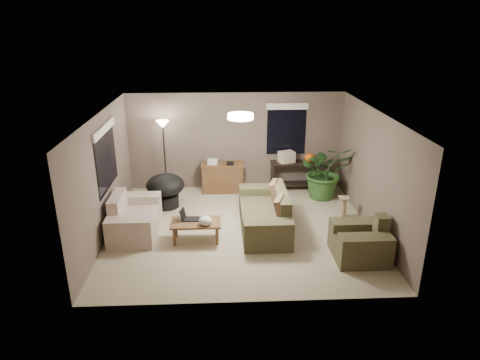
{
  "coord_description": "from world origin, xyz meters",
  "views": [
    {
      "loc": [
        -0.4,
        -8.15,
        4.21
      ],
      "look_at": [
        0.0,
        0.2,
        1.05
      ],
      "focal_mm": 32.0,
      "sensor_mm": 36.0,
      "label": 1
    }
  ],
  "objects_px": {
    "papasan_chair": "(166,188)",
    "cat_scratching_post": "(343,209)",
    "armchair": "(360,243)",
    "loveseat": "(134,219)",
    "coffee_table": "(196,225)",
    "desk": "(223,177)",
    "console_table": "(295,173)",
    "main_sofa": "(266,215)",
    "floor_lamp": "(163,133)",
    "houseplant": "(325,177)"
  },
  "relations": [
    {
      "from": "loveseat",
      "to": "papasan_chair",
      "type": "distance_m",
      "value": 1.4
    },
    {
      "from": "papasan_chair",
      "to": "loveseat",
      "type": "bearing_deg",
      "value": -112.19
    },
    {
      "from": "loveseat",
      "to": "desk",
      "type": "distance_m",
      "value": 2.89
    },
    {
      "from": "houseplant",
      "to": "floor_lamp",
      "type": "bearing_deg",
      "value": 174.4
    },
    {
      "from": "loveseat",
      "to": "floor_lamp",
      "type": "relative_size",
      "value": 0.84
    },
    {
      "from": "main_sofa",
      "to": "coffee_table",
      "type": "xyz_separation_m",
      "value": [
        -1.46,
        -0.5,
        0.06
      ]
    },
    {
      "from": "cat_scratching_post",
      "to": "console_table",
      "type": "bearing_deg",
      "value": 114.0
    },
    {
      "from": "coffee_table",
      "to": "cat_scratching_post",
      "type": "distance_m",
      "value": 3.38
    },
    {
      "from": "cat_scratching_post",
      "to": "desk",
      "type": "bearing_deg",
      "value": 147.33
    },
    {
      "from": "console_table",
      "to": "papasan_chair",
      "type": "bearing_deg",
      "value": -163.44
    },
    {
      "from": "loveseat",
      "to": "desk",
      "type": "height_order",
      "value": "loveseat"
    },
    {
      "from": "coffee_table",
      "to": "floor_lamp",
      "type": "relative_size",
      "value": 0.52
    },
    {
      "from": "armchair",
      "to": "coffee_table",
      "type": "xyz_separation_m",
      "value": [
        -3.1,
        0.78,
        0.06
      ]
    },
    {
      "from": "armchair",
      "to": "cat_scratching_post",
      "type": "relative_size",
      "value": 2.0
    },
    {
      "from": "floor_lamp",
      "to": "cat_scratching_post",
      "type": "bearing_deg",
      "value": -21.12
    },
    {
      "from": "coffee_table",
      "to": "cat_scratching_post",
      "type": "relative_size",
      "value": 2.0
    },
    {
      "from": "coffee_table",
      "to": "desk",
      "type": "xyz_separation_m",
      "value": [
        0.56,
        2.63,
        0.02
      ]
    },
    {
      "from": "loveseat",
      "to": "papasan_chair",
      "type": "bearing_deg",
      "value": 67.81
    },
    {
      "from": "main_sofa",
      "to": "console_table",
      "type": "bearing_deg",
      "value": 65.34
    },
    {
      "from": "armchair",
      "to": "coffee_table",
      "type": "relative_size",
      "value": 1.0
    },
    {
      "from": "coffee_table",
      "to": "console_table",
      "type": "xyz_separation_m",
      "value": [
        2.46,
        2.69,
        0.08
      ]
    },
    {
      "from": "loveseat",
      "to": "main_sofa",
      "type": "bearing_deg",
      "value": 1.41
    },
    {
      "from": "loveseat",
      "to": "floor_lamp",
      "type": "distance_m",
      "value": 2.48
    },
    {
      "from": "papasan_chair",
      "to": "floor_lamp",
      "type": "relative_size",
      "value": 0.48
    },
    {
      "from": "desk",
      "to": "console_table",
      "type": "bearing_deg",
      "value": 1.64
    },
    {
      "from": "loveseat",
      "to": "houseplant",
      "type": "xyz_separation_m",
      "value": [
        4.4,
        1.68,
        0.24
      ]
    },
    {
      "from": "loveseat",
      "to": "coffee_table",
      "type": "height_order",
      "value": "loveseat"
    },
    {
      "from": "papasan_chair",
      "to": "houseplant",
      "type": "xyz_separation_m",
      "value": [
        3.88,
        0.39,
        0.07
      ]
    },
    {
      "from": "armchair",
      "to": "desk",
      "type": "height_order",
      "value": "armchair"
    },
    {
      "from": "armchair",
      "to": "houseplant",
      "type": "height_order",
      "value": "houseplant"
    },
    {
      "from": "floor_lamp",
      "to": "houseplant",
      "type": "height_order",
      "value": "floor_lamp"
    },
    {
      "from": "coffee_table",
      "to": "papasan_chair",
      "type": "distance_m",
      "value": 1.9
    },
    {
      "from": "papasan_chair",
      "to": "houseplant",
      "type": "relative_size",
      "value": 0.66
    },
    {
      "from": "loveseat",
      "to": "console_table",
      "type": "xyz_separation_m",
      "value": [
        3.77,
        2.25,
        0.14
      ]
    },
    {
      "from": "armchair",
      "to": "floor_lamp",
      "type": "height_order",
      "value": "floor_lamp"
    },
    {
      "from": "console_table",
      "to": "papasan_chair",
      "type": "xyz_separation_m",
      "value": [
        -3.25,
        -0.97,
        0.03
      ]
    },
    {
      "from": "loveseat",
      "to": "coffee_table",
      "type": "xyz_separation_m",
      "value": [
        1.32,
        -0.44,
        0.06
      ]
    },
    {
      "from": "main_sofa",
      "to": "cat_scratching_post",
      "type": "xyz_separation_m",
      "value": [
        1.79,
        0.4,
        -0.08
      ]
    },
    {
      "from": "coffee_table",
      "to": "console_table",
      "type": "height_order",
      "value": "console_table"
    },
    {
      "from": "coffee_table",
      "to": "houseplant",
      "type": "distance_m",
      "value": 3.74
    },
    {
      "from": "main_sofa",
      "to": "console_table",
      "type": "relative_size",
      "value": 1.69
    },
    {
      "from": "coffee_table",
      "to": "houseplant",
      "type": "bearing_deg",
      "value": 34.4
    },
    {
      "from": "main_sofa",
      "to": "papasan_chair",
      "type": "xyz_separation_m",
      "value": [
        -2.25,
        1.21,
        0.17
      ]
    },
    {
      "from": "loveseat",
      "to": "houseplant",
      "type": "relative_size",
      "value": 1.16
    },
    {
      "from": "papasan_chair",
      "to": "cat_scratching_post",
      "type": "xyz_separation_m",
      "value": [
        4.04,
        -0.81,
        -0.25
      ]
    },
    {
      "from": "main_sofa",
      "to": "cat_scratching_post",
      "type": "distance_m",
      "value": 1.84
    },
    {
      "from": "armchair",
      "to": "coffee_table",
      "type": "distance_m",
      "value": 3.19
    },
    {
      "from": "console_table",
      "to": "houseplant",
      "type": "relative_size",
      "value": 0.94
    },
    {
      "from": "console_table",
      "to": "floor_lamp",
      "type": "height_order",
      "value": "floor_lamp"
    },
    {
      "from": "coffee_table",
      "to": "desk",
      "type": "relative_size",
      "value": 0.91
    }
  ]
}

